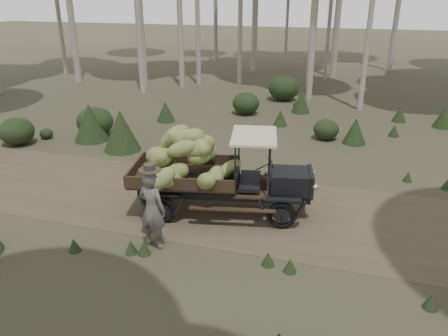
{
  "coord_description": "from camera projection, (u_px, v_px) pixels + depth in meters",
  "views": [
    {
      "loc": [
        2.1,
        -9.48,
        5.05
      ],
      "look_at": [
        -0.7,
        -0.29,
        1.16
      ],
      "focal_mm": 35.0,
      "sensor_mm": 36.0,
      "label": 1
    }
  ],
  "objects": [
    {
      "name": "ground",
      "position": [
        254.0,
        210.0,
        10.87
      ],
      "size": [
        120.0,
        120.0,
        0.0
      ],
      "primitive_type": "plane",
      "color": "#473D2B",
      "rests_on": "ground"
    },
    {
      "name": "dirt_track",
      "position": [
        254.0,
        210.0,
        10.87
      ],
      "size": [
        70.0,
        4.0,
        0.01
      ],
      "primitive_type": "cube",
      "color": "brown",
      "rests_on": "ground"
    },
    {
      "name": "banana_truck",
      "position": [
        201.0,
        163.0,
        10.31
      ],
      "size": [
        4.56,
        2.61,
        2.25
      ],
      "rotation": [
        0.0,
        0.0,
        0.2
      ],
      "color": "black",
      "rests_on": "ground"
    },
    {
      "name": "farmer",
      "position": [
        152.0,
        209.0,
        9.01
      ],
      "size": [
        0.7,
        0.54,
        1.88
      ],
      "rotation": [
        0.0,
        0.0,
        2.95
      ],
      "color": "#575550",
      "rests_on": "ground"
    },
    {
      "name": "undergrowth",
      "position": [
        191.0,
        151.0,
        13.31
      ],
      "size": [
        23.99,
        24.62,
        1.4
      ],
      "color": "#233319",
      "rests_on": "ground"
    }
  ]
}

